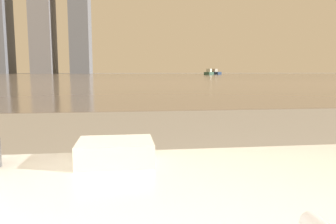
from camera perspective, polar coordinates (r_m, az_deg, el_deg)
towel_stack at (r=1.20m, az=-9.14°, el=-6.80°), size 0.27×0.21×0.08m
harbor_water at (r=62.28m, az=-7.48°, el=6.26°), size 180.00×110.00×0.01m
harbor_boat_1 at (r=78.12m, az=7.15°, el=6.81°), size 3.12×3.95×1.43m
harbor_boat_2 at (r=86.95m, az=8.06°, el=6.83°), size 3.10×4.07×1.47m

